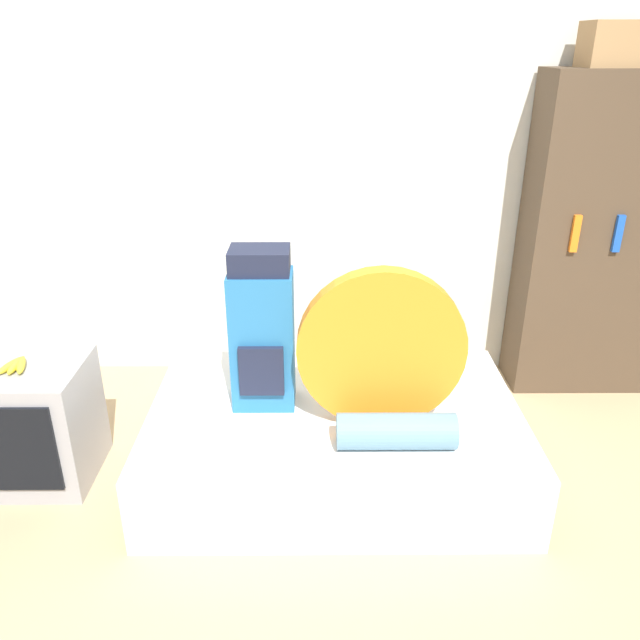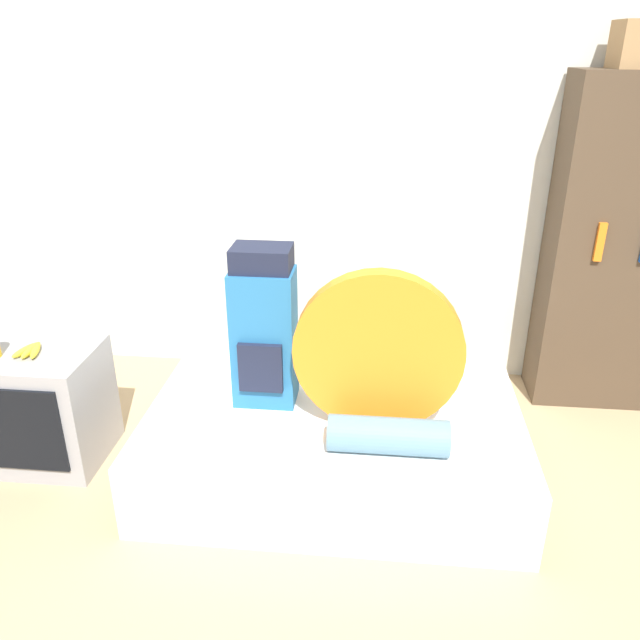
{
  "view_description": "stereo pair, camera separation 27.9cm",
  "coord_description": "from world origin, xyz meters",
  "views": [
    {
      "loc": [
        0.06,
        -1.8,
        1.95
      ],
      "look_at": [
        0.07,
        0.75,
        0.81
      ],
      "focal_mm": 35.0,
      "sensor_mm": 36.0,
      "label": 1
    },
    {
      "loc": [
        0.33,
        -1.79,
        1.95
      ],
      "look_at": [
        0.07,
        0.75,
        0.81
      ],
      "focal_mm": 35.0,
      "sensor_mm": 36.0,
      "label": 2
    }
  ],
  "objects": [
    {
      "name": "ground_plane",
      "position": [
        0.0,
        0.0,
        0.0
      ],
      "size": [
        16.0,
        16.0,
        0.0
      ],
      "primitive_type": "plane",
      "color": "tan"
    },
    {
      "name": "tent_bag",
      "position": [
        0.34,
        0.62,
        0.73
      ],
      "size": [
        0.74,
        0.09,
        0.74
      ],
      "color": "orange",
      "rests_on": "bed"
    },
    {
      "name": "bed",
      "position": [
        0.14,
        0.75,
        0.18
      ],
      "size": [
        1.75,
        1.16,
        0.36
      ],
      "color": "white",
      "rests_on": "ground_plane"
    },
    {
      "name": "bookshelf",
      "position": [
        1.69,
        1.64,
        0.92
      ],
      "size": [
        0.88,
        0.36,
        1.84
      ],
      "color": "#473828",
      "rests_on": "ground_plane"
    },
    {
      "name": "banana_bunch",
      "position": [
        -1.31,
        0.71,
        0.61
      ],
      "size": [
        0.13,
        0.17,
        0.04
      ],
      "color": "yellow",
      "rests_on": "television"
    },
    {
      "name": "wall_back",
      "position": [
        0.0,
        1.86,
        1.3
      ],
      "size": [
        8.0,
        0.05,
        2.6
      ],
      "color": "silver",
      "rests_on": "ground_plane"
    },
    {
      "name": "backpack",
      "position": [
        -0.19,
        0.79,
        0.74
      ],
      "size": [
        0.29,
        0.24,
        0.77
      ],
      "color": "#23669E",
      "rests_on": "bed"
    },
    {
      "name": "television",
      "position": [
        -1.34,
        0.72,
        0.3
      ],
      "size": [
        0.62,
        0.49,
        0.6
      ],
      "color": "#939399",
      "rests_on": "ground_plane"
    },
    {
      "name": "sleeping_roll",
      "position": [
        0.39,
        0.42,
        0.44
      ],
      "size": [
        0.51,
        0.16,
        0.16
      ],
      "color": "#5B849E",
      "rests_on": "bed"
    }
  ]
}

